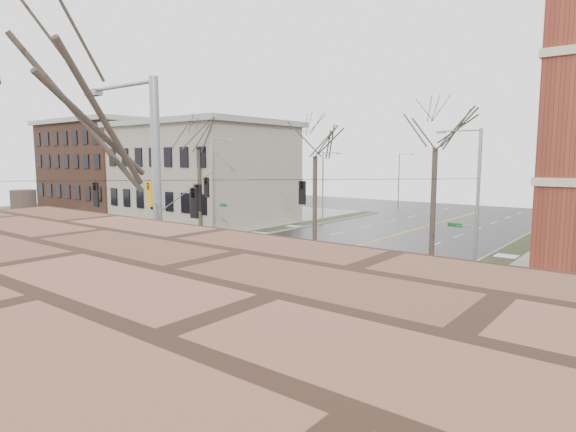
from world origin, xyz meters
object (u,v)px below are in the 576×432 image
Objects in this scene: cargo_van at (201,289)px; signal_pole_se at (155,268)px; signal_pole_nw at (214,186)px; streetlight_north_a at (324,184)px; tree_nw_near at (315,150)px; streetlight_north_b at (400,178)px; tree_nw_far at (199,144)px; signal_pole_ne at (475,199)px; parked_car_a at (498,288)px; tree_se at (21,160)px; tree_ne at (436,140)px.

signal_pole_se is at bearing -39.21° from cargo_van.
signal_pole_nw reaches higher than streetlight_north_a.
streetlight_north_b is at bearing 104.53° from tree_nw_near.
tree_nw_far is (-4.10, -15.13, 4.27)m from streetlight_north_a.
signal_pole_nw is at bearing 141.99° from cargo_van.
signal_pole_ne is 1.77× the size of cargo_van.
signal_pole_nw reaches higher than streetlight_north_b.
streetlight_north_b is (0.00, 20.00, 0.00)m from streetlight_north_a.
signal_pole_ne is 23.00m from signal_pole_se.
signal_pole_ne reaches higher than streetlight_north_b.
tree_nw_near is (9.64, 1.89, 3.10)m from signal_pole_nw.
signal_pole_nw is at bearing -91.05° from streetlight_north_b.
tree_nw_near is at bearing 112.98° from cargo_van.
signal_pole_se is 0.81× the size of tree_nw_near.
signal_pole_ne is 5.97m from parked_car_a.
parked_car_a is at bearing 87.27° from tree_se.
tree_nw_near is (-4.63, 16.16, 6.96)m from cargo_van.
streetlight_north_b is 0.67× the size of tree_ne.
tree_se reaches higher than cargo_van.
signal_pole_nw is at bearing -168.88° from tree_nw_near.
signal_pole_ne is 22.64m from signal_pole_nw.
tree_se is (1.33, -26.28, 2.44)m from signal_pole_ne.
cargo_van is 0.50× the size of tree_se.
tree_se is at bearing -63.03° from tree_nw_near.
streetlight_north_a is 1.58× the size of cargo_van.
signal_pole_ne is 5.25m from tree_ne.
streetlight_north_b is (-21.97, 59.50, -0.48)m from signal_pole_se.
tree_ne is (5.11, 16.11, 7.53)m from cargo_van.
signal_pole_se is at bearing 112.09° from tree_se.
tree_ne is 1.17× the size of tree_se.
streetlight_north_a is at bearing 119.09° from signal_pole_se.
signal_pole_nw is 10.30m from tree_nw_near.
tree_se is at bearing -80.72° from tree_ne.
signal_pole_nw is 25.66m from parked_car_a.
signal_pole_se is 0.88× the size of tree_se.
tree_ne is at bearing -38.07° from streetlight_north_a.
streetlight_north_b is 2.09× the size of parked_car_a.
cargo_van is (13.60, -30.77, -3.37)m from streetlight_north_a.
tree_nw_near is at bearing 171.71° from signal_pole_ne.
tree_nw_near is 0.93× the size of tree_ne.
tree_nw_far is at bearing -178.81° from tree_ne.
tree_nw_near reaches higher than signal_pole_nw.
parked_car_a is at bearing -39.15° from streetlight_north_a.
signal_pole_ne is 0.81× the size of tree_nw_near.
signal_pole_nw is 0.81× the size of tree_nw_near.
tree_ne is (18.71, -34.66, 4.16)m from streetlight_north_b.
signal_pole_ne is at bearing -8.29° from tree_nw_near.
signal_pole_se is 45.20m from streetlight_north_a.
tree_nw_near reaches higher than signal_pole_se.
cargo_van is at bearing -45.00° from signal_pole_nw.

